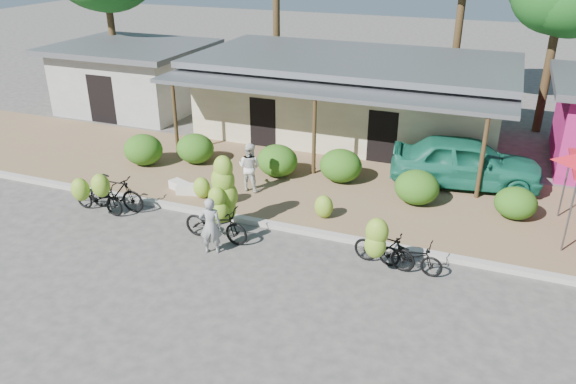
% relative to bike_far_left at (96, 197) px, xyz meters
% --- Properties ---
extents(ground, '(100.00, 100.00, 0.00)m').
position_rel_bike_far_left_xyz_m(ground, '(5.28, -0.88, -0.57)').
color(ground, '#42403E').
rests_on(ground, ground).
extents(sidewalk, '(60.00, 6.00, 0.12)m').
position_rel_bike_far_left_xyz_m(sidewalk, '(5.28, 4.12, -0.51)').
color(sidewalk, brown).
rests_on(sidewalk, ground).
extents(curb, '(60.00, 0.25, 0.15)m').
position_rel_bike_far_left_xyz_m(curb, '(5.28, 1.12, -0.49)').
color(curb, '#A8A399').
rests_on(curb, ground).
extents(shop_main, '(13.00, 8.50, 3.35)m').
position_rel_bike_far_left_xyz_m(shop_main, '(5.28, 10.05, 1.16)').
color(shop_main, beige).
rests_on(shop_main, ground).
extents(shop_grey, '(7.00, 6.00, 3.15)m').
position_rel_bike_far_left_xyz_m(shop_grey, '(-5.72, 10.11, 1.05)').
color(shop_grey, '#A8A8A3').
rests_on(shop_grey, ground).
extents(hedge_0, '(1.46, 1.31, 1.14)m').
position_rel_bike_far_left_xyz_m(hedge_0, '(-0.85, 3.75, 0.12)').
color(hedge_0, '#224F12').
rests_on(hedge_0, sidewalk).
extents(hedge_1, '(1.41, 1.27, 1.10)m').
position_rel_bike_far_left_xyz_m(hedge_1, '(0.84, 4.59, 0.10)').
color(hedge_1, '#224F12').
rests_on(hedge_1, sidewalk).
extents(hedge_2, '(1.44, 1.30, 1.13)m').
position_rel_bike_far_left_xyz_m(hedge_2, '(4.16, 4.54, 0.12)').
color(hedge_2, '#224F12').
rests_on(hedge_2, sidewalk).
extents(hedge_3, '(1.46, 1.32, 1.14)m').
position_rel_bike_far_left_xyz_m(hedge_3, '(6.37, 4.89, 0.12)').
color(hedge_3, '#224F12').
rests_on(hedge_3, sidewalk).
extents(hedge_4, '(1.40, 1.26, 1.09)m').
position_rel_bike_far_left_xyz_m(hedge_4, '(9.10, 4.08, 0.10)').
color(hedge_4, '#224F12').
rests_on(hedge_4, sidewalk).
extents(hedge_5, '(1.24, 1.12, 0.97)m').
position_rel_bike_far_left_xyz_m(hedge_5, '(12.03, 4.13, 0.04)').
color(hedge_5, '#224F12').
rests_on(hedge_5, sidewalk).
extents(bike_far_left, '(1.90, 1.29, 1.39)m').
position_rel_bike_far_left_xyz_m(bike_far_left, '(0.00, 0.00, 0.00)').
color(bike_far_left, black).
rests_on(bike_far_left, ground).
extents(bike_left, '(1.96, 1.21, 1.48)m').
position_rel_bike_far_left_xyz_m(bike_left, '(0.42, 0.32, 0.10)').
color(bike_left, black).
rests_on(bike_left, ground).
extents(bike_center, '(2.00, 1.25, 2.37)m').
position_rel_bike_far_left_xyz_m(bike_center, '(4.24, 0.10, 0.33)').
color(bike_center, black).
rests_on(bike_center, ground).
extents(bike_right, '(1.74, 1.25, 1.66)m').
position_rel_bike_far_left_xyz_m(bike_right, '(8.90, 0.03, 0.14)').
color(bike_right, black).
rests_on(bike_right, ground).
extents(bike_far_right, '(1.73, 0.77, 0.88)m').
position_rel_bike_far_left_xyz_m(bike_far_right, '(9.62, 0.23, -0.13)').
color(bike_far_right, black).
rests_on(bike_far_right, ground).
extents(loose_banana_a, '(0.57, 0.48, 0.71)m').
position_rel_bike_far_left_xyz_m(loose_banana_a, '(2.59, 1.95, -0.09)').
color(loose_banana_a, '#82BD2F').
rests_on(loose_banana_a, sidewalk).
extents(loose_banana_b, '(0.58, 0.49, 0.72)m').
position_rel_bike_far_left_xyz_m(loose_banana_b, '(3.48, 1.94, -0.09)').
color(loose_banana_b, '#82BD2F').
rests_on(loose_banana_b, sidewalk).
extents(loose_banana_c, '(0.58, 0.49, 0.72)m').
position_rel_bike_far_left_xyz_m(loose_banana_c, '(6.69, 2.06, -0.09)').
color(loose_banana_c, '#82BD2F').
rests_on(loose_banana_c, sidewalk).
extents(sack_near, '(0.92, 0.60, 0.30)m').
position_rel_bike_far_left_xyz_m(sack_near, '(2.05, 2.09, -0.30)').
color(sack_near, silver).
rests_on(sack_near, sidewalk).
extents(sack_far, '(0.84, 0.63, 0.28)m').
position_rel_bike_far_left_xyz_m(sack_far, '(1.57, 2.25, -0.31)').
color(sack_far, silver).
rests_on(sack_far, sidewalk).
extents(vendor, '(0.69, 0.58, 1.63)m').
position_rel_bike_far_left_xyz_m(vendor, '(4.43, -0.80, 0.25)').
color(vendor, gray).
rests_on(vendor, ground).
extents(bystander, '(0.85, 0.69, 1.64)m').
position_rel_bike_far_left_xyz_m(bystander, '(3.78, 3.08, 0.38)').
color(bystander, silver).
rests_on(bystander, sidewalk).
extents(teal_van, '(5.20, 2.74, 1.69)m').
position_rel_bike_far_left_xyz_m(teal_van, '(10.37, 6.12, 0.40)').
color(teal_van, '#176A51').
rests_on(teal_van, sidewalk).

